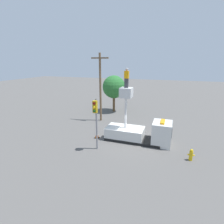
{
  "coord_description": "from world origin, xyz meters",
  "views": [
    {
      "loc": [
        3.21,
        -15.48,
        7.43
      ],
      "look_at": [
        -1.7,
        -1.4,
        3.08
      ],
      "focal_mm": 28.0,
      "sensor_mm": 36.0,
      "label": 1
    }
  ],
  "objects_px": {
    "utility_pole": "(100,86)",
    "traffic_cone_rear": "(97,135)",
    "fire_hydrant": "(191,155)",
    "worker": "(127,78)",
    "tree_left_bg": "(114,87)",
    "bucket_truck": "(139,132)",
    "traffic_light_pole": "(96,114)"
  },
  "relations": [
    {
      "from": "traffic_light_pole",
      "to": "tree_left_bg",
      "type": "distance_m",
      "value": 12.28
    },
    {
      "from": "bucket_truck",
      "to": "traffic_light_pole",
      "type": "relative_size",
      "value": 1.36
    },
    {
      "from": "bucket_truck",
      "to": "worker",
      "type": "xyz_separation_m",
      "value": [
        -1.36,
        0.0,
        5.03
      ]
    },
    {
      "from": "traffic_cone_rear",
      "to": "utility_pole",
      "type": "distance_m",
      "value": 6.9
    },
    {
      "from": "fire_hydrant",
      "to": "tree_left_bg",
      "type": "distance_m",
      "value": 15.41
    },
    {
      "from": "traffic_light_pole",
      "to": "fire_hydrant",
      "type": "xyz_separation_m",
      "value": [
        7.63,
        0.84,
        -2.75
      ]
    },
    {
      "from": "tree_left_bg",
      "to": "utility_pole",
      "type": "relative_size",
      "value": 0.65
    },
    {
      "from": "traffic_cone_rear",
      "to": "worker",
      "type": "bearing_deg",
      "value": 14.51
    },
    {
      "from": "bucket_truck",
      "to": "worker",
      "type": "distance_m",
      "value": 5.21
    },
    {
      "from": "bucket_truck",
      "to": "fire_hydrant",
      "type": "relative_size",
      "value": 6.52
    },
    {
      "from": "worker",
      "to": "tree_left_bg",
      "type": "distance_m",
      "value": 10.27
    },
    {
      "from": "tree_left_bg",
      "to": "utility_pole",
      "type": "height_order",
      "value": "utility_pole"
    },
    {
      "from": "bucket_truck",
      "to": "tree_left_bg",
      "type": "relative_size",
      "value": 1.13
    },
    {
      "from": "bucket_truck",
      "to": "fire_hydrant",
      "type": "bearing_deg",
      "value": -25.18
    },
    {
      "from": "bucket_truck",
      "to": "fire_hydrant",
      "type": "xyz_separation_m",
      "value": [
        4.47,
        -2.1,
        -0.48
      ]
    },
    {
      "from": "fire_hydrant",
      "to": "traffic_cone_rear",
      "type": "bearing_deg",
      "value": 170.8
    },
    {
      "from": "fire_hydrant",
      "to": "traffic_cone_rear",
      "type": "distance_m",
      "value": 8.7
    },
    {
      "from": "worker",
      "to": "bucket_truck",
      "type": "bearing_deg",
      "value": 0.0
    },
    {
      "from": "fire_hydrant",
      "to": "utility_pole",
      "type": "xyz_separation_m",
      "value": [
        -10.31,
        6.58,
        4.06
      ]
    },
    {
      "from": "utility_pole",
      "to": "traffic_light_pole",
      "type": "bearing_deg",
      "value": -70.14
    },
    {
      "from": "worker",
      "to": "fire_hydrant",
      "type": "relative_size",
      "value": 1.85
    },
    {
      "from": "fire_hydrant",
      "to": "utility_pole",
      "type": "relative_size",
      "value": 0.11
    },
    {
      "from": "utility_pole",
      "to": "traffic_cone_rear",
      "type": "bearing_deg",
      "value": -71.62
    },
    {
      "from": "bucket_truck",
      "to": "traffic_cone_rear",
      "type": "xyz_separation_m",
      "value": [
        -4.11,
        -0.71,
        -0.64
      ]
    },
    {
      "from": "bucket_truck",
      "to": "utility_pole",
      "type": "bearing_deg",
      "value": 142.53
    },
    {
      "from": "traffic_cone_rear",
      "to": "tree_left_bg",
      "type": "bearing_deg",
      "value": 98.7
    },
    {
      "from": "fire_hydrant",
      "to": "bucket_truck",
      "type": "bearing_deg",
      "value": 154.82
    },
    {
      "from": "bucket_truck",
      "to": "traffic_cone_rear",
      "type": "bearing_deg",
      "value": -170.18
    },
    {
      "from": "bucket_truck",
      "to": "traffic_light_pole",
      "type": "bearing_deg",
      "value": -137.02
    },
    {
      "from": "traffic_light_pole",
      "to": "tree_left_bg",
      "type": "xyz_separation_m",
      "value": [
        -2.45,
        12.02,
        0.53
      ]
    },
    {
      "from": "bucket_truck",
      "to": "utility_pole",
      "type": "xyz_separation_m",
      "value": [
        -5.84,
        4.47,
        3.58
      ]
    },
    {
      "from": "worker",
      "to": "utility_pole",
      "type": "distance_m",
      "value": 6.49
    }
  ]
}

